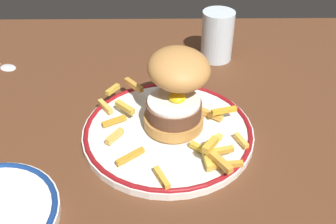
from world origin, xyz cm
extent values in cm
cube|color=#57321D|center=(0.00, 0.00, -2.00)|extent=(122.16, 87.48, 4.00)
cylinder|color=white|center=(-2.57, -1.81, 0.60)|extent=(26.97, 26.97, 1.20)
torus|color=maroon|center=(-2.57, -1.81, 1.20)|extent=(26.57, 26.57, 0.80)
cylinder|color=#BA803D|center=(-1.67, -1.07, 2.50)|extent=(9.42, 9.42, 1.80)
cylinder|color=brown|center=(-1.67, -1.07, 4.60)|extent=(8.63, 8.63, 2.39)
cylinder|color=white|center=(-1.67, -1.07, 6.04)|extent=(8.10, 8.10, 0.50)
ellipsoid|color=yellow|center=(-1.15, -0.98, 6.71)|extent=(2.60, 2.60, 1.40)
ellipsoid|color=#BB7F42|center=(-0.89, 1.12, 10.55)|extent=(12.99, 13.33, 6.43)
cube|color=gold|center=(4.06, -5.72, 2.01)|extent=(3.20, 3.11, 0.82)
cube|color=gold|center=(-9.54, 1.78, 2.93)|extent=(3.42, 3.36, 0.89)
cube|color=gold|center=(-3.55, -12.93, 1.99)|extent=(2.37, 3.85, 0.78)
cube|color=orange|center=(-11.12, -0.55, 1.95)|extent=(3.85, 2.60, 0.70)
cube|color=gold|center=(-8.04, -8.76, 1.96)|extent=(4.06, 3.50, 0.73)
cube|color=gold|center=(6.36, -0.26, 3.45)|extent=(4.18, 1.78, 0.74)
cube|color=gold|center=(-10.69, -4.35, 2.03)|extent=(2.69, 3.35, 0.86)
cube|color=gold|center=(-13.02, 3.38, 2.00)|extent=(2.86, 3.55, 0.80)
cube|color=#C78A37|center=(-8.40, 7.20, 3.73)|extent=(3.51, 3.93, 0.85)
cube|color=gold|center=(5.47, -10.56, 1.96)|extent=(4.69, 1.12, 0.72)
cube|color=gold|center=(-11.90, 6.13, 3.52)|extent=(2.31, 2.90, 0.77)
cube|color=gold|center=(4.17, 1.15, 2.01)|extent=(4.36, 3.44, 0.82)
cube|color=gold|center=(4.37, -10.89, 3.00)|extent=(3.36, 4.46, 0.93)
cube|color=gold|center=(5.03, -8.57, 2.77)|extent=(3.47, 1.63, 0.78)
cube|color=gold|center=(2.88, -9.81, 2.02)|extent=(1.26, 3.44, 0.84)
cube|color=#EFB748|center=(8.34, -5.53, 1.96)|extent=(1.88, 3.15, 0.72)
cube|color=gold|center=(2.42, -7.53, 1.98)|extent=(3.86, 3.38, 0.76)
cube|color=gold|center=(3.26, -8.81, 4.10)|extent=(2.61, 3.14, 1.00)
cylinder|color=silver|center=(7.76, 23.26, 5.12)|extent=(6.50, 6.50, 10.23)
cylinder|color=silver|center=(7.76, 23.26, 2.71)|extent=(5.98, 5.98, 5.41)
ellipsoid|color=silver|center=(-34.84, 19.63, 0.40)|extent=(4.41, 4.01, 0.90)
camera|label=1|loc=(-3.12, -49.39, 40.28)|focal=41.69mm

